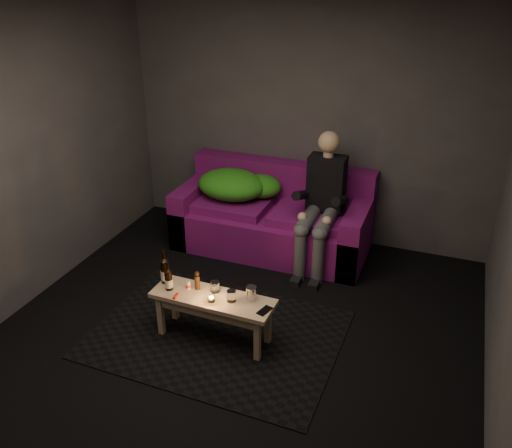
{
  "coord_description": "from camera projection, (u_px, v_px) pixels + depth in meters",
  "views": [
    {
      "loc": [
        1.49,
        -3.21,
        2.93
      ],
      "look_at": [
        -0.15,
        1.08,
        0.62
      ],
      "focal_mm": 38.0,
      "sensor_mm": 36.0,
      "label": 1
    }
  ],
  "objects": [
    {
      "name": "tumbler_front",
      "position": [
        231.0,
        296.0,
        4.34
      ],
      "size": [
        0.08,
        0.08,
        0.09
      ],
      "primitive_type": "cylinder",
      "rotation": [
        0.0,
        0.0,
        0.06
      ],
      "color": "white",
      "rests_on": "coffee_table"
    },
    {
      "name": "pepper_mill",
      "position": [
        197.0,
        282.0,
        4.49
      ],
      "size": [
        0.05,
        0.05,
        0.13
      ],
      "primitive_type": "cylinder",
      "rotation": [
        0.0,
        0.0,
        -0.1
      ],
      "color": "black",
      "rests_on": "coffee_table"
    },
    {
      "name": "red_lighter",
      "position": [
        176.0,
        296.0,
        4.41
      ],
      "size": [
        0.03,
        0.08,
        0.01
      ],
      "primitive_type": "cube",
      "rotation": [
        0.0,
        0.0,
        0.11
      ],
      "color": "red",
      "rests_on": "coffee_table"
    },
    {
      "name": "steel_cup",
      "position": [
        251.0,
        293.0,
        4.35
      ],
      "size": [
        0.09,
        0.09,
        0.12
      ],
      "primitive_type": "cylinder",
      "rotation": [
        0.0,
        0.0,
        0.1
      ],
      "color": "#B7B9BE",
      "rests_on": "coffee_table"
    },
    {
      "name": "person",
      "position": [
        322.0,
        200.0,
        5.42
      ],
      "size": [
        0.37,
        0.85,
        1.37
      ],
      "color": "black",
      "rests_on": "sofa"
    },
    {
      "name": "rug",
      "position": [
        217.0,
        334.0,
        4.64
      ],
      "size": [
        2.09,
        1.54,
        0.01
      ],
      "primitive_type": "cube",
      "rotation": [
        0.0,
        0.0,
        -0.02
      ],
      "color": "black",
      "rests_on": "floor"
    },
    {
      "name": "coffee_table",
      "position": [
        213.0,
        304.0,
        4.45
      ],
      "size": [
        1.04,
        0.35,
        0.42
      ],
      "rotation": [
        0.0,
        0.0,
        -0.02
      ],
      "color": "tan",
      "rests_on": "rug"
    },
    {
      "name": "tumbler_back",
      "position": [
        215.0,
        287.0,
        4.46
      ],
      "size": [
        0.09,
        0.09,
        0.09
      ],
      "primitive_type": "cylinder",
      "rotation": [
        0.0,
        0.0,
        0.13
      ],
      "color": "white",
      "rests_on": "coffee_table"
    },
    {
      "name": "beer_bottle_a",
      "position": [
        165.0,
        271.0,
        4.56
      ],
      "size": [
        0.08,
        0.08,
        0.31
      ],
      "color": "black",
      "rests_on": "coffee_table"
    },
    {
      "name": "room",
      "position": [
        245.0,
        141.0,
        4.13
      ],
      "size": [
        4.5,
        4.5,
        4.5
      ],
      "color": "silver",
      "rests_on": "ground"
    },
    {
      "name": "tealight",
      "position": [
        211.0,
        299.0,
        4.34
      ],
      "size": [
        0.06,
        0.06,
        0.05
      ],
      "color": "white",
      "rests_on": "coffee_table"
    },
    {
      "name": "floor",
      "position": [
        226.0,
        349.0,
        4.47
      ],
      "size": [
        4.5,
        4.5,
        0.0
      ],
      "primitive_type": "plane",
      "color": "black",
      "rests_on": "ground"
    },
    {
      "name": "smartphone",
      "position": [
        265.0,
        311.0,
        4.23
      ],
      "size": [
        0.1,
        0.15,
        0.01
      ],
      "primitive_type": "cube",
      "rotation": [
        0.0,
        0.0,
        -0.29
      ],
      "color": "black",
      "rests_on": "coffee_table"
    },
    {
      "name": "beer_bottle_b",
      "position": [
        169.0,
        279.0,
        4.47
      ],
      "size": [
        0.07,
        0.07,
        0.26
      ],
      "color": "black",
      "rests_on": "coffee_table"
    },
    {
      "name": "green_blanket",
      "position": [
        237.0,
        185.0,
        5.89
      ],
      "size": [
        0.91,
        0.62,
        0.31
      ],
      "color": "green",
      "rests_on": "sofa"
    },
    {
      "name": "sofa",
      "position": [
        274.0,
        219.0,
        5.92
      ],
      "size": [
        2.06,
        0.93,
        0.88
      ],
      "color": "#760F6C",
      "rests_on": "floor"
    },
    {
      "name": "salt_shaker",
      "position": [
        188.0,
        285.0,
        4.5
      ],
      "size": [
        0.05,
        0.05,
        0.08
      ],
      "primitive_type": "cylinder",
      "rotation": [
        0.0,
        0.0,
        0.38
      ],
      "color": "silver",
      "rests_on": "coffee_table"
    }
  ]
}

